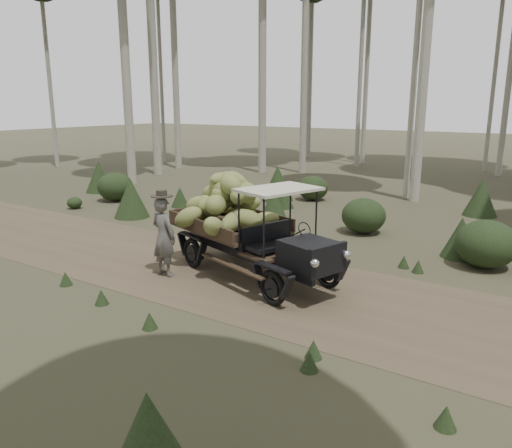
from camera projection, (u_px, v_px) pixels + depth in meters
name	position (u px, v px, depth m)	size (l,w,h in m)	color
ground	(213.00, 273.00, 11.27)	(120.00, 120.00, 0.00)	#473D2B
dirt_track	(213.00, 272.00, 11.27)	(70.00, 4.00, 0.01)	brown
banana_truck	(237.00, 212.00, 11.16)	(4.75, 2.86, 2.32)	black
farmer	(164.00, 236.00, 10.90)	(0.68, 0.51, 1.92)	#514F4A
undergrowth	(259.00, 225.00, 13.36)	(21.80, 18.63, 1.37)	#233319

